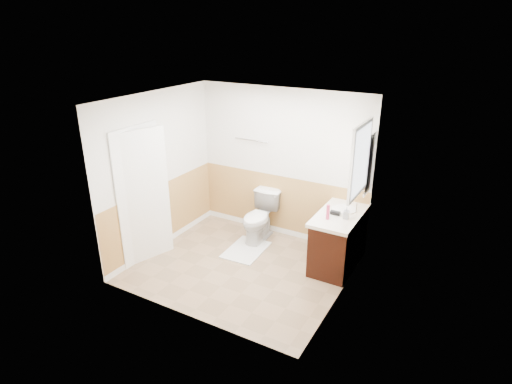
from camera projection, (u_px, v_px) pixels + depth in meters
The scene contains 32 objects.
floor at pixel (242, 267), 6.35m from camera, with size 3.00×3.00×0.00m, color #8C7051.
ceiling at pixel (240, 100), 5.41m from camera, with size 3.00×3.00×0.00m, color white.
wall_back at pixel (282, 164), 6.93m from camera, with size 3.00×3.00×0.00m, color silver.
wall_front at pixel (182, 227), 4.83m from camera, with size 3.00×3.00×0.00m, color silver.
wall_left at pixel (159, 172), 6.56m from camera, with size 3.00×3.00×0.00m, color silver.
wall_right at pixel (345, 212), 5.20m from camera, with size 3.00×3.00×0.00m, color silver.
wainscot_back at pixel (281, 206), 7.21m from camera, with size 3.00×3.00×0.00m, color tan.
wainscot_front at pixel (187, 281), 5.12m from camera, with size 3.00×3.00×0.00m, color tan.
wainscot_left at pixel (163, 216), 6.84m from camera, with size 2.60×2.60×0.00m, color tan.
wainscot_right at pixel (340, 264), 5.49m from camera, with size 2.60×2.60×0.00m, color tan.
toilet at pixel (259, 217), 7.02m from camera, with size 0.45×0.79×0.81m, color white.
bath_mat at pixel (246, 250), 6.81m from camera, with size 0.55×0.80×0.02m, color silver.
vanity_cabinet at pixel (338, 241), 6.28m from camera, with size 0.55×1.10×0.80m, color black.
vanity_knob_left at pixel (318, 230), 6.28m from camera, with size 0.03×0.03×0.03m, color white.
vanity_knob_right at pixel (322, 225), 6.44m from camera, with size 0.03×0.03×0.03m, color #B7B6BD.
countertop at pixel (340, 215), 6.12m from camera, with size 0.60×1.15×0.05m, color white.
sink_basin at pixel (344, 209), 6.23m from camera, with size 0.36×0.36×0.02m, color white.
faucet at pixel (356, 208), 6.12m from camera, with size 0.02×0.02×0.14m, color #B4B3BA.
lotion_bottle at pixel (328, 212), 5.89m from camera, with size 0.05×0.05×0.22m, color #BF3159.
soap_dispenser at pixel (346, 213), 5.92m from camera, with size 0.08×0.08×0.17m, color #9197A3.
hair_dryer_body at pixel (335, 213), 6.05m from camera, with size 0.07×0.07×0.14m, color black.
hair_dryer_handle at pixel (334, 214), 6.08m from camera, with size 0.03×0.03×0.07m, color black.
mirror_panel at pixel (370, 164), 5.99m from camera, with size 0.02×0.35×0.90m, color silver.
window_frame at pixel (360, 160), 5.51m from camera, with size 0.04×0.80×1.00m, color white.
window_glass at pixel (361, 160), 5.50m from camera, with size 0.01×0.70×0.90m, color white.
door at pixel (145, 197), 6.24m from camera, with size 0.05×0.80×2.04m, color white.
door_frame at pixel (141, 195), 6.27m from camera, with size 0.02×0.92×2.10m, color white.
door_knob at pixel (163, 195), 6.51m from camera, with size 0.06×0.06×0.06m, color silver.
towel_bar at pixel (251, 140), 7.01m from camera, with size 0.02×0.02×0.62m, color silver.
tp_holder_bar at pixel (274, 196), 7.13m from camera, with size 0.02×0.02×0.14m, color silver.
tp_roll at pixel (274, 196), 7.13m from camera, with size 0.11×0.11×0.10m, color white.
tp_sheet at pixel (274, 202), 7.17m from camera, with size 0.10×0.01×0.16m, color white.
Camera 1 is at (2.86, -4.66, 3.43)m, focal length 29.63 mm.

